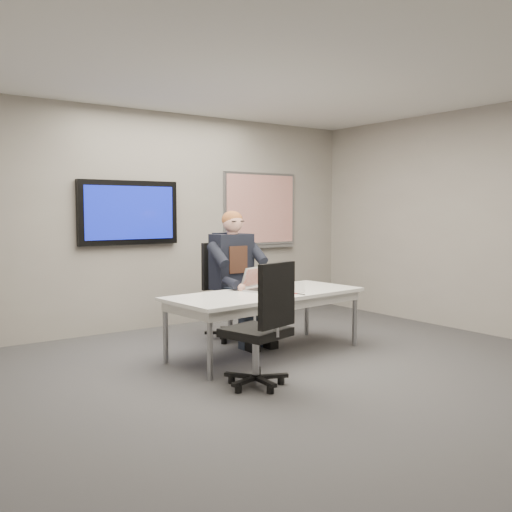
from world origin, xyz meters
TOP-DOWN VIEW (x-y plane):
  - floor at (0.00, 0.00)m, footprint 6.00×6.00m
  - ceiling at (0.00, 0.00)m, footprint 6.00×6.00m
  - wall_back at (0.00, 3.00)m, footprint 6.00×0.02m
  - wall_right at (3.00, 0.00)m, footprint 0.02×6.00m
  - conference_table at (0.20, 1.03)m, footprint 2.22×1.07m
  - tv_display at (-0.50, 2.95)m, footprint 1.30×0.09m
  - whiteboard at (1.55, 2.97)m, footprint 1.25×0.08m
  - office_chair_far at (0.28, 1.89)m, footprint 0.57×0.57m
  - office_chair_near at (-0.53, 0.14)m, footprint 0.64×0.64m
  - seated_person at (0.28, 1.60)m, footprint 0.47×0.81m
  - laptop at (0.23, 1.22)m, footprint 0.41×0.43m
  - name_tent at (0.39, 0.83)m, footprint 0.29×0.12m
  - pen at (0.39, 0.70)m, footprint 0.03×0.14m

SIDE VIEW (x-z plane):
  - floor at x=0.00m, z-range -0.01..0.01m
  - office_chair_near at x=-0.53m, z-range -0.21..0.89m
  - office_chair_far at x=0.28m, z-range -0.21..0.93m
  - conference_table at x=0.20m, z-range 0.26..0.92m
  - seated_person at x=0.28m, z-range -0.15..1.38m
  - pen at x=0.39m, z-range 0.67..0.68m
  - name_tent at x=0.39m, z-range 0.66..0.78m
  - laptop at x=0.23m, z-range 0.60..0.85m
  - wall_back at x=0.00m, z-range 0.00..2.80m
  - wall_right at x=3.00m, z-range 0.00..2.80m
  - tv_display at x=-0.50m, z-range 1.10..1.90m
  - whiteboard at x=1.55m, z-range 0.98..2.08m
  - ceiling at x=0.00m, z-range 2.79..2.81m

